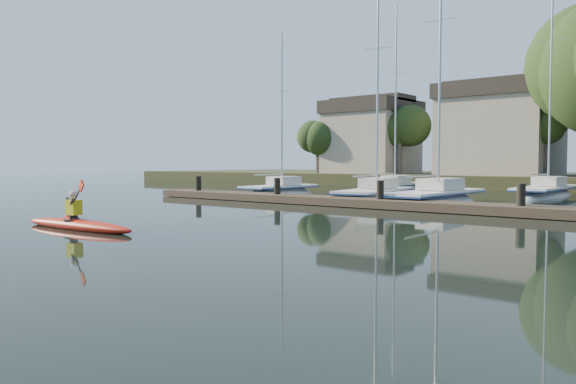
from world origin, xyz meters
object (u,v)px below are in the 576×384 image
Objects in this scene: kayak at (77,223)px; sailboat_0 at (280,197)px; dock at (445,206)px; sailboat_1 at (375,204)px; sailboat_5 at (393,194)px; sailboat_2 at (436,207)px; sailboat_6 at (547,200)px.

sailboat_0 is (-7.13, 17.70, -0.38)m from kayak.
sailboat_1 reaches higher than dock.
sailboat_5 reaches higher than kayak.
sailboat_2 reaches higher than sailboat_1.
sailboat_0 is 15.76m from sailboat_6.
sailboat_2 reaches higher than sailboat_0.
sailboat_1 is 9.17m from sailboat_5.
kayak is 17.04m from sailboat_2.
kayak is at bearing -100.63° from sailboat_1.
sailboat_1 is 0.90× the size of sailboat_2.
sailboat_1 reaches higher than sailboat_0.
dock is 13.90m from sailboat_0.
sailboat_1 is 0.88× the size of sailboat_6.
dock is 2.19× the size of sailboat_6.
sailboat_2 is 1.10× the size of sailboat_5.
sailboat_0 is 0.74× the size of sailboat_2.
sailboat_6 reaches higher than sailboat_0.
sailboat_5 is 9.62m from sailboat_6.
kayak is at bearing -114.64° from dock.
sailboat_5 is at bearing 93.65° from kayak.
sailboat_6 reaches higher than sailboat_5.
dock is 2.24× the size of sailboat_2.
sailboat_2 reaches higher than dock.
kayak is 14.08m from dock.
sailboat_5 reaches higher than sailboat_1.
sailboat_2 is at bearing -10.51° from sailboat_1.
sailboat_2 is at bearing 119.33° from dock.
sailboat_5 reaches higher than dock.
sailboat_0 is 10.90m from sailboat_2.
sailboat_6 reaches higher than dock.
sailboat_1 is (7.42, -1.02, -0.00)m from sailboat_0.
sailboat_6 is (9.58, 0.87, -0.01)m from sailboat_5.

